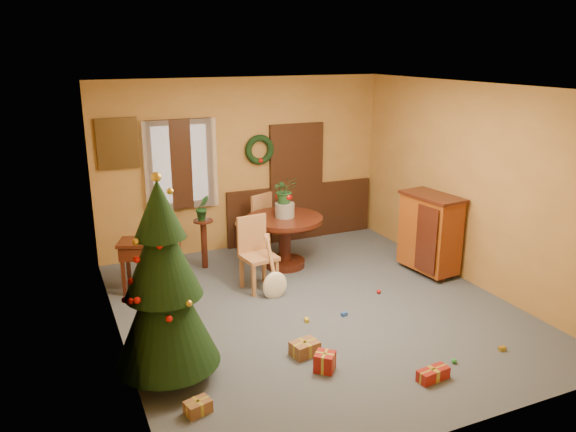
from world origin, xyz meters
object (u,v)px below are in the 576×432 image
dining_table (285,232)px  writing_desk (151,253)px  christmas_tree (164,286)px  chair_near (256,250)px  sideboard (430,232)px

dining_table → writing_desk: 2.11m
dining_table → christmas_tree: christmas_tree is taller
chair_near → christmas_tree: size_ratio=0.47×
christmas_tree → writing_desk: 2.39m
writing_desk → sideboard: size_ratio=0.77×
dining_table → sideboard: bearing=-30.4°
writing_desk → sideboard: bearing=-14.4°
christmas_tree → writing_desk: size_ratio=2.34×
chair_near → writing_desk: size_ratio=1.11×
christmas_tree → sideboard: 4.51m
dining_table → christmas_tree: size_ratio=0.54×
dining_table → sideboard: 2.23m
chair_near → christmas_tree: bearing=-132.3°
chair_near → writing_desk: (-1.41, 0.48, 0.01)m
christmas_tree → sideboard: bearing=16.7°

